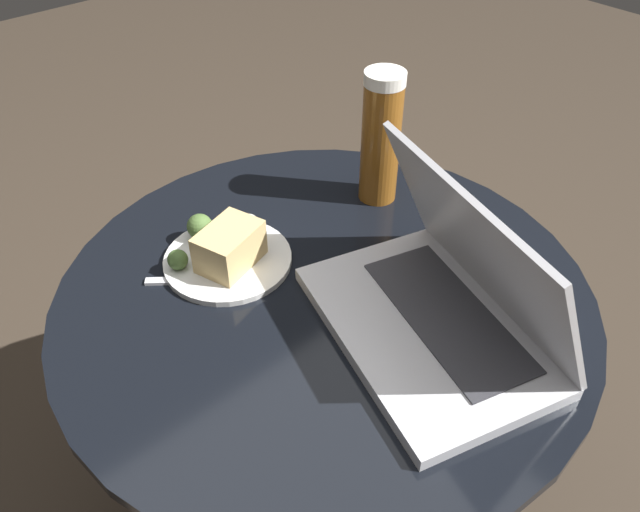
% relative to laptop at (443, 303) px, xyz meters
% --- Properties ---
extents(ground_plane, '(6.00, 6.00, 0.00)m').
position_rel_laptop_xyz_m(ground_plane, '(-0.15, -0.06, -0.61)').
color(ground_plane, '#382D23').
extents(table, '(0.73, 0.73, 0.57)m').
position_rel_laptop_xyz_m(table, '(-0.15, -0.06, -0.18)').
color(table, black).
rests_on(table, ground_plane).
extents(laptop, '(0.37, 0.30, 0.21)m').
position_rel_laptop_xyz_m(laptop, '(0.00, 0.00, 0.00)').
color(laptop, silver).
rests_on(laptop, table).
extents(beer_glass, '(0.06, 0.06, 0.21)m').
position_rel_laptop_xyz_m(beer_glass, '(-0.26, 0.15, 0.06)').
color(beer_glass, brown).
rests_on(beer_glass, table).
extents(snack_plate, '(0.18, 0.18, 0.07)m').
position_rel_laptop_xyz_m(snack_plate, '(-0.28, -0.13, -0.02)').
color(snack_plate, silver).
rests_on(snack_plate, table).
extents(fork, '(0.13, 0.15, 0.00)m').
position_rel_laptop_xyz_m(fork, '(-0.25, -0.16, -0.04)').
color(fork, silver).
rests_on(fork, table).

